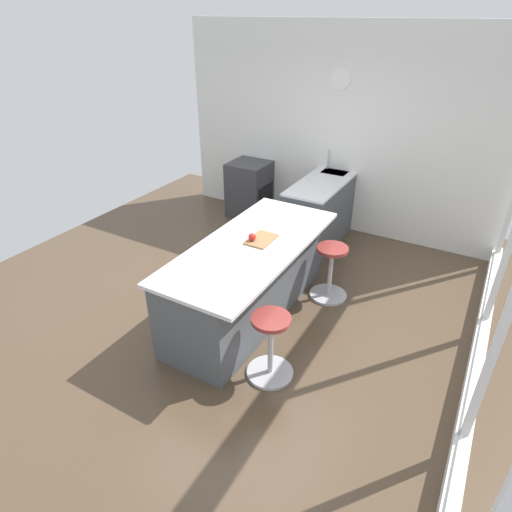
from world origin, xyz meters
TOP-DOWN VIEW (x-y plane):
  - ground_plane at (0.00, 0.00)m, footprint 6.79×6.79m
  - interior_partition_left at (-2.61, 0.00)m, footprint 0.15×4.85m
  - sink_cabinet at (-2.26, 0.10)m, footprint 2.02×0.60m
  - oven_range at (-2.26, -1.26)m, footprint 0.60×0.61m
  - kitchen_island at (0.05, 0.09)m, footprint 2.32×0.99m
  - stool_by_window at (-0.68, 0.76)m, footprint 0.44×0.44m
  - stool_middle at (0.79, 0.76)m, footprint 0.44×0.44m
  - cutting_board at (-0.06, 0.19)m, footprint 0.36×0.24m
  - apple_red at (0.02, 0.13)m, footprint 0.08×0.08m

SIDE VIEW (x-z plane):
  - ground_plane at x=0.00m, z-range 0.00..0.00m
  - stool_by_window at x=-0.68m, z-range -0.02..0.64m
  - stool_middle at x=0.79m, z-range -0.02..0.64m
  - oven_range at x=-2.26m, z-range 0.00..0.89m
  - kitchen_island at x=0.05m, z-range 0.01..0.89m
  - sink_cabinet at x=-2.26m, z-range -0.13..1.06m
  - cutting_board at x=-0.06m, z-range 0.88..0.90m
  - apple_red at x=0.02m, z-range 0.90..0.98m
  - interior_partition_left at x=-2.61m, z-range 0.00..2.90m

